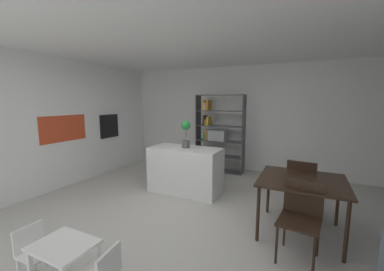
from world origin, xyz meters
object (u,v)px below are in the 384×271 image
(potted_plant_on_island, at_px, (186,132))
(dining_chair_far, at_px, (301,183))
(kitchen_island, at_px, (185,170))
(child_chair_left, at_px, (35,250))
(dining_table, at_px, (302,184))
(dining_chair_near, at_px, (301,213))
(open_bookshelf, at_px, (216,134))
(built_in_oven, at_px, (109,126))
(child_table, at_px, (64,253))

(potted_plant_on_island, xyz_separation_m, dining_chair_far, (2.08, -0.14, -0.66))
(kitchen_island, distance_m, child_chair_left, 2.74)
(dining_table, distance_m, dining_chair_near, 0.55)
(potted_plant_on_island, height_order, open_bookshelf, open_bookshelf)
(built_in_oven, bearing_deg, child_chair_left, -56.33)
(built_in_oven, distance_m, dining_table, 4.62)
(child_chair_left, height_order, dining_table, dining_table)
(child_table, xyz_separation_m, dining_table, (1.93, 2.07, 0.30))
(kitchen_island, bearing_deg, open_bookshelf, 88.74)
(dining_table, relative_size, dining_chair_near, 1.24)
(open_bookshelf, height_order, child_table, open_bookshelf)
(child_chair_left, bearing_deg, open_bookshelf, -5.86)
(potted_plant_on_island, bearing_deg, kitchen_island, -95.41)
(kitchen_island, distance_m, dining_chair_far, 2.09)
(kitchen_island, distance_m, dining_chair_near, 2.41)
(dining_chair_near, xyz_separation_m, dining_chair_far, (-0.02, 1.05, 0.01))
(open_bookshelf, distance_m, dining_chair_far, 2.72)
(potted_plant_on_island, relative_size, dining_chair_near, 0.61)
(dining_table, xyz_separation_m, dining_chair_near, (0.01, -0.52, -0.16))
(potted_plant_on_island, bearing_deg, dining_chair_near, -29.53)
(kitchen_island, xyz_separation_m, child_chair_left, (-0.30, -2.72, -0.15))
(dining_chair_near, height_order, dining_chair_far, dining_chair_far)
(open_bookshelf, relative_size, dining_chair_near, 2.24)
(potted_plant_on_island, xyz_separation_m, child_chair_left, (-0.30, -2.74, -0.90))
(dining_chair_far, bearing_deg, open_bookshelf, -34.83)
(dining_chair_far, bearing_deg, child_chair_left, 53.17)
(kitchen_island, bearing_deg, child_chair_left, -96.34)
(kitchen_island, bearing_deg, potted_plant_on_island, 84.59)
(child_chair_left, distance_m, dining_table, 3.19)
(open_bookshelf, relative_size, dining_table, 1.81)
(child_chair_left, relative_size, dining_chair_near, 0.61)
(dining_chair_near, bearing_deg, child_chair_left, -139.93)
(kitchen_island, relative_size, child_table, 2.53)
(kitchen_island, relative_size, potted_plant_on_island, 2.64)
(potted_plant_on_island, relative_size, dining_table, 0.49)
(dining_table, distance_m, dining_chair_far, 0.55)
(potted_plant_on_island, height_order, child_table, potted_plant_on_island)
(potted_plant_on_island, xyz_separation_m, child_table, (0.15, -2.74, -0.80))
(built_in_oven, distance_m, dining_chair_near, 4.79)
(kitchen_island, height_order, dining_table, kitchen_island)
(open_bookshelf, xyz_separation_m, child_chair_left, (-0.34, -4.34, -0.65))
(built_in_oven, height_order, potted_plant_on_island, built_in_oven)
(open_bookshelf, relative_size, child_chair_left, 3.65)
(built_in_oven, bearing_deg, child_table, -50.88)
(dining_chair_near, distance_m, dining_chair_far, 1.05)
(built_in_oven, bearing_deg, kitchen_island, -9.65)
(dining_table, relative_size, dining_chair_far, 1.20)
(kitchen_island, relative_size, open_bookshelf, 0.71)
(kitchen_island, distance_m, child_table, 2.72)
(open_bookshelf, bearing_deg, built_in_oven, -153.15)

